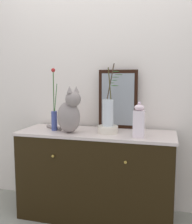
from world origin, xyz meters
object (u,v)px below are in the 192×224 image
Objects in this scene: jar_lidded_porcelain at (139,121)px; bowl_porcelain at (108,129)px; mirror_leaning at (118,99)px; vase_slim_green at (54,115)px; vase_glass_clear at (108,111)px; sideboard at (96,174)px; cat_sitting at (69,114)px.

bowl_porcelain is at bearing 161.59° from jar_lidded_porcelain.
mirror_leaning is at bearing 80.08° from bowl_porcelain.
vase_slim_green is 1.05× the size of vase_glass_clear.
mirror_leaning reaches higher than sideboard.
jar_lidded_porcelain is at bearing -54.96° from mirror_leaning.
sideboard is 2.46× the size of vase_slim_green.
vase_glass_clear reaches higher than cat_sitting.
bowl_porcelain is at bearing -151.71° from vase_glass_clear.
vase_glass_clear is at bearing 161.18° from jar_lidded_porcelain.
bowl_porcelain is at bearing -99.92° from mirror_leaning.
bowl_porcelain is 0.33× the size of vase_glass_clear.
mirror_leaning is 3.09× the size of bowl_porcelain.
bowl_porcelain is (0.50, 0.02, -0.11)m from vase_slim_green.
vase_slim_green reaches higher than bowl_porcelain.
jar_lidded_porcelain is (0.24, -0.34, -0.15)m from mirror_leaning.
mirror_leaning reaches higher than jar_lidded_porcelain.
bowl_porcelain is at bearing -9.13° from sideboard.
sideboard is 4.79× the size of jar_lidded_porcelain.
bowl_porcelain is (0.11, -0.02, 0.43)m from sideboard.
sideboard is at bearing 171.74° from vase_glass_clear.
vase_slim_green is 0.51m from vase_glass_clear.
sideboard is 0.62m from cat_sitting.
vase_glass_clear is at bearing 28.29° from bowl_porcelain.
jar_lidded_porcelain is (0.61, -0.01, -0.04)m from cat_sitting.
mirror_leaning is 0.62m from vase_slim_green.
mirror_leaning is 1.03× the size of vase_glass_clear.
vase_glass_clear is (0.00, 0.00, 0.17)m from bowl_porcelain.
vase_slim_green is 3.15× the size of bowl_porcelain.
vase_slim_green reaches higher than mirror_leaning.
vase_slim_green is (-0.39, -0.03, 0.54)m from sideboard.
vase_slim_green is at bearing -175.01° from sideboard.
jar_lidded_porcelain is (0.28, -0.09, 0.10)m from bowl_porcelain.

